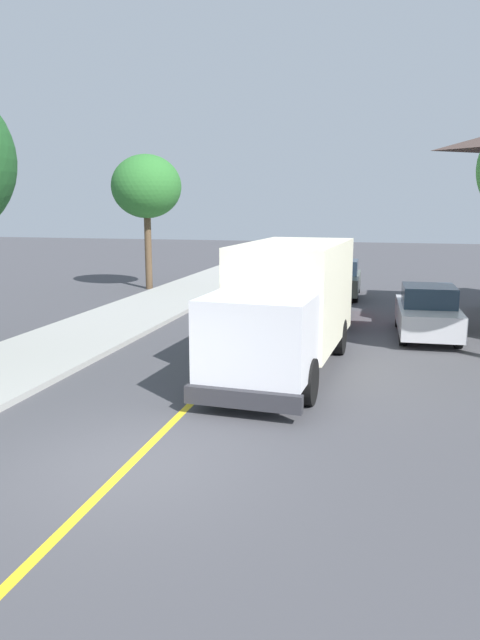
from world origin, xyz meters
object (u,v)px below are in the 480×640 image
Objects in this scene: box_truck at (288,301)px; parked_van_across at (427,312)px; parked_car_near at (323,298)px; parked_car_mid at (340,279)px; street_tree_down_block at (146,187)px.

parked_van_across is (3.69, 4.84, -0.97)m from box_truck.
parked_car_near is 4.12m from parked_van_across.
street_tree_down_block is at bearing 178.47° from parked_car_mid.
box_truck reaches higher than parked_car_near.
parked_car_near is 1.00× the size of parked_car_mid.
parked_car_near is at bearing 88.82° from box_truck.
box_truck is 1.65× the size of parked_car_near.
box_truck is 1.65× the size of parked_car_mid.
parked_van_across is at bearing -32.22° from street_tree_down_block.
parked_car_mid is (0.26, 12.73, -0.97)m from box_truck.
street_tree_down_block is at bearing 125.43° from box_truck.
box_truck is at bearing -91.18° from parked_car_near.
parked_car_mid is at bearing 113.50° from parked_van_across.
street_tree_down_block reaches higher than parked_van_across.
parked_car_mid and parked_van_across have the same top height.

